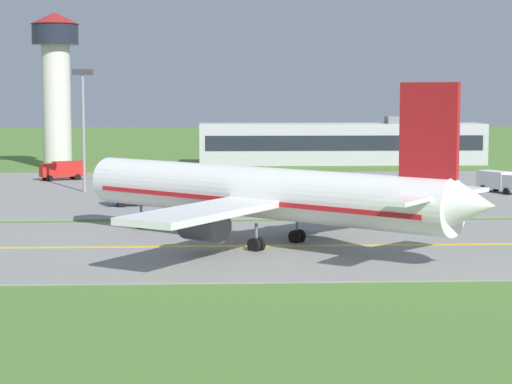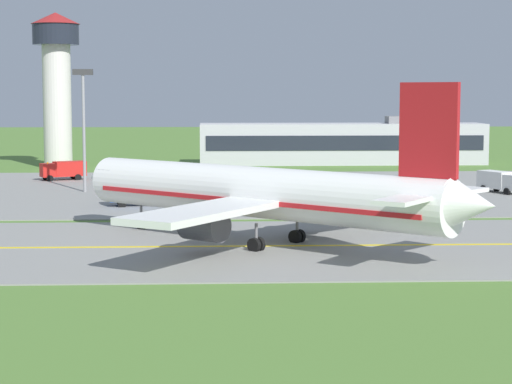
{
  "view_description": "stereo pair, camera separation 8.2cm",
  "coord_description": "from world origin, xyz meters",
  "px_view_note": "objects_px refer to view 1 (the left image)",
  "views": [
    {
      "loc": [
        -3.69,
        -72.77,
        12.09
      ],
      "look_at": [
        -0.24,
        3.09,
        4.0
      ],
      "focal_mm": 66.51,
      "sensor_mm": 36.0,
      "label": 1
    },
    {
      "loc": [
        -3.61,
        -72.77,
        12.09
      ],
      "look_at": [
        -0.24,
        3.09,
        4.0
      ],
      "focal_mm": 66.51,
      "sensor_mm": 36.0,
      "label": 2
    }
  ],
  "objects_px": {
    "airplane_lead": "(262,193)",
    "service_truck_baggage": "(137,192)",
    "service_truck_catering": "(63,169)",
    "apron_light_mast": "(83,115)",
    "service_truck_pushback": "(500,181)",
    "control_tower": "(56,74)"
  },
  "relations": [
    {
      "from": "airplane_lead",
      "to": "service_truck_catering",
      "type": "height_order",
      "value": "airplane_lead"
    },
    {
      "from": "service_truck_baggage",
      "to": "apron_light_mast",
      "type": "xyz_separation_m",
      "value": [
        -7.4,
        14.12,
        7.79
      ]
    },
    {
      "from": "service_truck_baggage",
      "to": "service_truck_catering",
      "type": "height_order",
      "value": "same"
    },
    {
      "from": "airplane_lead",
      "to": "service_truck_baggage",
      "type": "distance_m",
      "value": 28.64
    },
    {
      "from": "service_truck_baggage",
      "to": "airplane_lead",
      "type": "bearing_deg",
      "value": -65.52
    },
    {
      "from": "control_tower",
      "to": "service_truck_baggage",
      "type": "bearing_deg",
      "value": -72.07
    },
    {
      "from": "service_truck_pushback",
      "to": "apron_light_mast",
      "type": "height_order",
      "value": "apron_light_mast"
    },
    {
      "from": "service_truck_catering",
      "to": "apron_light_mast",
      "type": "xyz_separation_m",
      "value": [
        4.95,
        -15.49,
        7.79
      ]
    },
    {
      "from": "apron_light_mast",
      "to": "airplane_lead",
      "type": "bearing_deg",
      "value": -64.39
    },
    {
      "from": "service_truck_catering",
      "to": "apron_light_mast",
      "type": "height_order",
      "value": "apron_light_mast"
    },
    {
      "from": "airplane_lead",
      "to": "service_truck_pushback",
      "type": "height_order",
      "value": "airplane_lead"
    },
    {
      "from": "service_truck_pushback",
      "to": "airplane_lead",
      "type": "bearing_deg",
      "value": -129.3
    },
    {
      "from": "service_truck_pushback",
      "to": "service_truck_catering",
      "type": "bearing_deg",
      "value": 161.07
    },
    {
      "from": "control_tower",
      "to": "airplane_lead",
      "type": "bearing_deg",
      "value": -69.8
    },
    {
      "from": "service_truck_baggage",
      "to": "service_truck_catering",
      "type": "relative_size",
      "value": 0.99
    },
    {
      "from": "airplane_lead",
      "to": "control_tower",
      "type": "distance_m",
      "value": 82.67
    },
    {
      "from": "service_truck_baggage",
      "to": "service_truck_pushback",
      "type": "xyz_separation_m",
      "value": [
        42.03,
        10.96,
        0.0
      ]
    },
    {
      "from": "service_truck_baggage",
      "to": "apron_light_mast",
      "type": "distance_m",
      "value": 17.74
    },
    {
      "from": "service_truck_pushback",
      "to": "service_truck_baggage",
      "type": "bearing_deg",
      "value": -165.39
    },
    {
      "from": "airplane_lead",
      "to": "service_truck_baggage",
      "type": "bearing_deg",
      "value": 114.48
    },
    {
      "from": "airplane_lead",
      "to": "service_truck_catering",
      "type": "relative_size",
      "value": 5.14
    },
    {
      "from": "service_truck_catering",
      "to": "apron_light_mast",
      "type": "bearing_deg",
      "value": -72.28
    }
  ]
}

